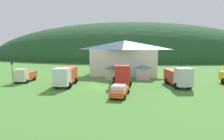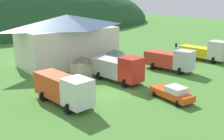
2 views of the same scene
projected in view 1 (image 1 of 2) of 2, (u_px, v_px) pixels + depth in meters
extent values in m
plane|color=#477F33|center=(98.00, 87.00, 33.81)|extent=(200.00, 200.00, 0.00)
ellipsoid|color=#234C28|center=(126.00, 59.00, 103.63)|extent=(141.59, 60.00, 36.43)
cube|color=white|center=(124.00, 62.00, 47.89)|extent=(14.72, 8.12, 5.93)
pyramid|color=#3D5675|center=(124.00, 45.00, 47.41)|extent=(15.90, 8.77, 2.08)
cube|color=beige|center=(112.00, 74.00, 41.27)|extent=(2.38, 2.54, 2.11)
pyramid|color=#6B5B4C|center=(112.00, 67.00, 41.10)|extent=(2.57, 2.75, 0.74)
cube|color=beige|center=(143.00, 74.00, 41.12)|extent=(2.72, 2.05, 2.23)
pyramid|color=#4C7A6B|center=(143.00, 67.00, 40.94)|extent=(2.94, 2.21, 0.78)
cube|color=beige|center=(21.00, 75.00, 36.98)|extent=(2.29, 1.74, 2.22)
cube|color=black|center=(21.00, 72.00, 36.85)|extent=(1.26, 1.35, 0.71)
cube|color=#DB512D|center=(28.00, 75.00, 39.62)|extent=(2.44, 3.79, 1.39)
cylinder|color=black|center=(26.00, 81.00, 37.06)|extent=(0.80, 0.30, 0.80)
cylinder|color=black|center=(16.00, 81.00, 37.17)|extent=(0.80, 0.30, 0.80)
cylinder|color=black|center=(34.00, 78.00, 40.19)|extent=(0.80, 0.30, 0.80)
cylinder|color=black|center=(25.00, 78.00, 40.30)|extent=(0.80, 0.30, 0.80)
cube|color=white|center=(62.00, 77.00, 32.35)|extent=(2.57, 2.88, 2.74)
cube|color=black|center=(62.00, 73.00, 32.14)|extent=(1.45, 2.24, 0.88)
cube|color=#E04C23|center=(68.00, 74.00, 36.19)|extent=(2.81, 5.25, 2.39)
cylinder|color=black|center=(69.00, 85.00, 32.48)|extent=(1.10, 0.30, 1.10)
cylinder|color=black|center=(56.00, 85.00, 32.55)|extent=(1.10, 0.30, 1.10)
cylinder|color=black|center=(75.00, 80.00, 37.05)|extent=(1.10, 0.30, 1.10)
cylinder|color=black|center=(64.00, 80.00, 37.12)|extent=(1.10, 0.30, 1.10)
cube|color=red|center=(122.00, 75.00, 33.70)|extent=(2.72, 2.65, 3.05)
cube|color=black|center=(122.00, 71.00, 33.50)|extent=(1.53, 2.05, 0.98)
cube|color=#B2B2B7|center=(121.00, 74.00, 37.55)|extent=(3.05, 5.52, 2.24)
cylinder|color=black|center=(129.00, 84.00, 33.87)|extent=(1.10, 0.30, 1.10)
cylinder|color=black|center=(116.00, 84.00, 33.90)|extent=(1.10, 0.30, 1.10)
cylinder|color=black|center=(127.00, 79.00, 38.46)|extent=(1.10, 0.30, 1.10)
cylinder|color=black|center=(116.00, 79.00, 38.49)|extent=(1.10, 0.30, 1.10)
cube|color=silver|center=(183.00, 77.00, 31.84)|extent=(2.71, 2.81, 2.81)
cube|color=black|center=(184.00, 73.00, 31.65)|extent=(1.58, 2.13, 0.90)
cube|color=red|center=(175.00, 76.00, 35.55)|extent=(3.21, 5.34, 2.07)
cylinder|color=black|center=(189.00, 86.00, 32.07)|extent=(1.10, 0.30, 1.10)
cylinder|color=black|center=(177.00, 86.00, 31.95)|extent=(1.10, 0.30, 1.10)
cylinder|color=black|center=(178.00, 81.00, 36.48)|extent=(1.10, 0.30, 1.10)
cylinder|color=black|center=(167.00, 81.00, 36.36)|extent=(1.10, 0.30, 1.10)
cylinder|color=black|center=(224.00, 81.00, 36.18)|extent=(1.10, 0.30, 1.10)
cube|color=#EB5019|center=(120.00, 91.00, 27.62)|extent=(2.25, 5.17, 0.70)
cube|color=silver|center=(119.00, 87.00, 26.95)|extent=(1.87, 2.14, 0.62)
cylinder|color=black|center=(124.00, 97.00, 25.83)|extent=(0.68, 0.24, 0.68)
cylinder|color=black|center=(111.00, 97.00, 26.16)|extent=(0.68, 0.24, 0.68)
cylinder|color=black|center=(127.00, 91.00, 29.15)|extent=(0.68, 0.24, 0.68)
cylinder|color=black|center=(116.00, 91.00, 29.49)|extent=(0.68, 0.24, 0.68)
cylinder|color=#4C4C51|center=(12.00, 74.00, 37.37)|extent=(0.12, 0.12, 3.37)
cube|color=black|center=(12.00, 63.00, 37.14)|extent=(0.20, 0.24, 0.55)
sphere|color=red|center=(12.00, 63.00, 37.27)|extent=(0.14, 0.14, 0.14)
cylinder|color=#4C4C51|center=(181.00, 76.00, 33.37)|extent=(0.12, 0.12, 3.66)
cube|color=black|center=(181.00, 64.00, 33.11)|extent=(0.20, 0.24, 0.55)
sphere|color=red|center=(181.00, 63.00, 33.24)|extent=(0.14, 0.14, 0.14)
cone|color=orange|center=(108.00, 90.00, 31.54)|extent=(0.36, 0.36, 0.52)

